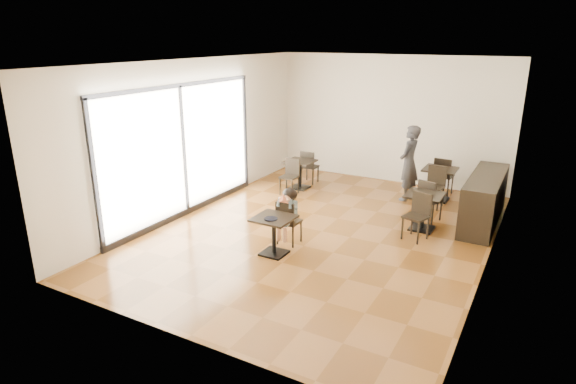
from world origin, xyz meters
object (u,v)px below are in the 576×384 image
Objects in this scene: chair_mid_a at (430,200)px; chair_left_b at (289,177)px; chair_left_a at (310,167)px; child_chair at (289,222)px; chair_mid_b at (416,217)px; adult_patron at (409,163)px; chair_back_b at (434,187)px; cafe_table_left at (300,174)px; child at (289,216)px; child_table at (274,236)px; cafe_table_mid at (423,212)px; cafe_table_back at (439,184)px; chair_back_a at (444,176)px.

chair_left_b is (-3.35, 0.10, -0.01)m from chair_mid_a.
chair_left_a is 1.00× the size of chair_left_b.
chair_mid_b is (1.97, 1.29, 0.03)m from child_chair.
chair_left_b reaches higher than child_chair.
adult_patron is at bearing -108.76° from child_chair.
cafe_table_left is at bearing -171.46° from chair_back_b.
child_chair is 0.79× the size of child.
cafe_table_left is at bearing 111.00° from child_table.
child_table is at bearing -129.49° from cafe_table_mid.
chair_mid_b reaches higher than cafe_table_left.
cafe_table_back is (0.65, 0.30, -0.49)m from adult_patron.
cafe_table_left is 3.30m from cafe_table_back.
child is 1.38× the size of cafe_table_back.
chair_mid_b is at bearing 97.38° from chair_back_a.
child_chair reaches higher than cafe_table_left.
chair_mid_b is at bearing -20.75° from chair_left_b.
chair_back_a and chair_back_b have the same top height.
chair_mid_b is 0.97× the size of chair_back_b.
child_table is 5.17m from chair_back_a.
chair_back_a reaches higher than child_table.
cafe_table_back is at bearing -68.78° from chair_mid_a.
cafe_table_mid reaches higher than cafe_table_left.
chair_back_a is at bearing -113.21° from child_chair.
child is at bearing 66.44° from chair_mid_a.
cafe_table_left is at bearing 168.28° from chair_mid_b.
chair_left_a is at bearing 17.07° from chair_back_a.
child is 1.23× the size of chair_left_b.
chair_mid_a is 1.03× the size of chair_left_a.
chair_back_b is at bearing 12.24° from chair_left_b.
chair_back_a is (1.84, 4.83, 0.11)m from child_table.
child_chair is at bearing -130.86° from chair_mid_b.
chair_back_a reaches higher than cafe_table_back.
child is 1.23× the size of chair_left_a.
chair_back_b is at bearing 3.65° from cafe_table_left.
child_chair is at bearing 66.44° from chair_mid_a.
child_chair is 4.22m from cafe_table_back.
child_table is at bearing -66.59° from chair_left_b.
chair_left_a is at bearing 152.35° from cafe_table_mid.
chair_back_a is at bearing 94.89° from chair_back_b.
cafe_table_back is at bearing 93.81° from cafe_table_mid.
cafe_table_left is 0.80× the size of chair_mid_b.
child reaches higher than chair_mid_a.
adult_patron is at bearing -155.22° from cafe_table_back.
chair_left_a is (-3.35, 1.20, -0.01)m from chair_mid_a.
child is at bearing 71.68° from chair_back_a.
chair_left_b is (-2.57, -1.01, -0.44)m from adult_patron.
chair_left_b is at bearing 118.96° from child.
chair_mid_a is 1.90m from chair_back_a.
chair_left_b is (0.00, -0.55, 0.07)m from cafe_table_left.
child is at bearing -13.86° from adult_patron.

